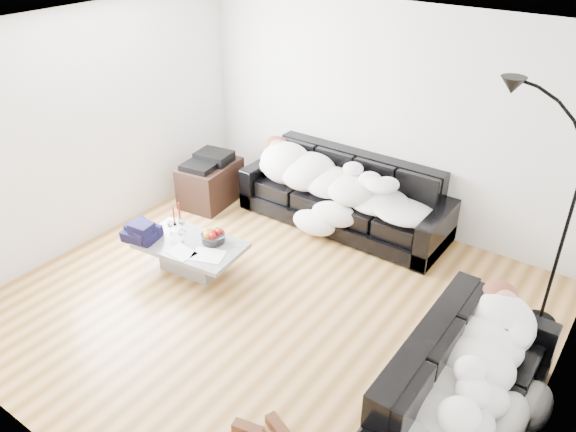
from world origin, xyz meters
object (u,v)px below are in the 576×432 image
Objects in this scene: floor_lamp at (565,233)px; stereo at (209,159)px; coffee_table at (192,256)px; fruit_bowl at (213,235)px; wine_glass_a at (183,225)px; candle_right at (179,213)px; sleeper_right at (471,367)px; candle_left at (174,216)px; sofa_right at (466,389)px; sleeper_back at (343,179)px; wine_glass_b at (171,227)px; av_cabinet at (211,183)px; shoes at (262,428)px; wine_glass_c at (181,236)px; sofa_back at (344,194)px.

stereo is at bearing 174.75° from floor_lamp.
coffee_table is 4.39× the size of fruit_bowl.
wine_glass_a is 0.20m from candle_right.
candle_left is at bearing 81.79° from sleeper_right.
sofa_right is 1.77× the size of coffee_table.
fruit_bowl is 0.13× the size of floor_lamp.
sleeper_back reaches higher than sofa_right.
floor_lamp is (3.72, 1.13, 0.56)m from candle_left.
sleeper_right is 3.45m from wine_glass_b.
sleeper_back is 2.73× the size of av_cabinet.
sofa_right is 3.57m from candle_right.
coffee_table is at bearing -31.66° from candle_right.
sleeper_back is 2.54m from floor_lamp.
sleeper_back reaches higher than stereo.
shoes is (2.24, -1.27, -0.36)m from wine_glass_b.
candle_left is at bearing 147.51° from shoes.
wine_glass_c is (-0.26, -0.21, 0.00)m from fruit_bowl.
candle_left is (-3.54, 0.51, 0.04)m from sofa_right.
wine_glass_c is at bearing 84.72° from sleeper_right.
stereo is at bearing -163.09° from sofa_back.
sleeper_back reaches higher than sleeper_right.
candle_right is 3.89m from floor_lamp.
sofa_back reaches higher than av_cabinet.
av_cabinet is at bearing 115.26° from candle_right.
sofa_right is 0.92× the size of sleeper_back.
shoes is (1.94, -1.26, -0.12)m from coffee_table.
wine_glass_a is at bearing -36.03° from candle_right.
sleeper_back reaches higher than fruit_bowl.
candle_right reaches higher than shoes.
wine_glass_b is 0.73× the size of candle_left.
fruit_bowl is 1.52m from av_cabinet.
sleeper_back reaches higher than av_cabinet.
coffee_table is 4.43× the size of candle_right.
wine_glass_c is 0.42m from candle_right.
floor_lamp reaches higher than sofa_right.
wine_glass_b is 2.60m from shoes.
sofa_right is 7.79× the size of fruit_bowl.
sofa_right is 12.44× the size of wine_glass_c.
sleeper_back is at bearing 47.98° from sofa_right.
stereo is (-1.71, -0.47, -0.03)m from sleeper_back.
av_cabinet is (-0.57, 1.25, -0.14)m from wine_glass_b.
wine_glass_a is at bearing -67.15° from av_cabinet.
sofa_back reaches higher than sofa_right.
wine_glass_b is 0.37× the size of stereo.
sleeper_back is 1.94m from candle_right.
sofa_back is 3.12m from sofa_right.
wine_glass_c is (0.22, -0.05, -0.00)m from wine_glass_b.
stereo is (-0.57, 1.25, 0.20)m from wine_glass_b.
candle_left is 3.93m from floor_lamp.
av_cabinet reaches higher than wine_glass_a.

